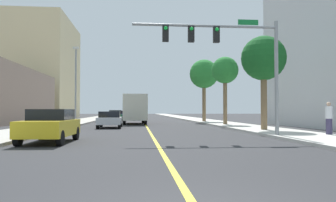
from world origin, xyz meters
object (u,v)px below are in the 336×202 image
at_px(traffic_signal_mast, 229,49).
at_px(palm_far, 204,75).
at_px(car_yellow, 50,125).
at_px(delivery_truck, 134,109).
at_px(car_silver, 110,119).
at_px(palm_mid, 225,71).
at_px(car_black, 136,115).
at_px(palm_near, 264,59).
at_px(car_blue, 122,115).
at_px(street_lamp, 76,81).
at_px(car_green, 115,116).
at_px(pedestrian, 329,118).

height_order(traffic_signal_mast, palm_far, palm_far).
distance_m(car_yellow, delivery_truck, 20.04).
relative_size(traffic_signal_mast, car_silver, 1.89).
xyz_separation_m(palm_mid, car_black, (-8.40, 25.80, -4.39)).
xyz_separation_m(palm_near, palm_far, (-0.55, 17.24, 0.84)).
relative_size(palm_mid, palm_far, 0.85).
bearing_deg(palm_near, car_silver, 151.20).
bearing_deg(car_blue, car_silver, -92.17).
bearing_deg(street_lamp, palm_far, 27.33).
xyz_separation_m(car_yellow, car_green, (1.05, 28.46, -0.03)).
xyz_separation_m(car_silver, car_black, (2.07, 28.48, 0.02)).
bearing_deg(delivery_truck, car_green, 104.36).
distance_m(street_lamp, palm_mid, 14.14).
bearing_deg(car_green, car_black, 76.96).
relative_size(car_yellow, delivery_truck, 0.55).
distance_m(traffic_signal_mast, car_yellow, 9.68).
bearing_deg(palm_near, delivery_truck, 123.55).
relative_size(traffic_signal_mast, palm_mid, 1.22).
xyz_separation_m(street_lamp, palm_far, (13.80, 7.13, 1.53)).
bearing_deg(palm_far, palm_near, -88.18).
bearing_deg(car_silver, car_black, 84.92).
bearing_deg(palm_far, car_green, 155.90).
bearing_deg(delivery_truck, car_silver, -106.70).
bearing_deg(car_silver, palm_far, 46.89).
xyz_separation_m(delivery_truck, pedestrian, (10.58, -18.03, -0.60)).
height_order(palm_near, palm_far, palm_far).
height_order(palm_near, car_yellow, palm_near).
height_order(traffic_signal_mast, car_yellow, traffic_signal_mast).
bearing_deg(car_green, traffic_signal_mast, -74.96).
relative_size(palm_near, car_yellow, 1.57).
bearing_deg(car_black, car_silver, -93.72).
height_order(traffic_signal_mast, car_silver, traffic_signal_mast).
height_order(traffic_signal_mast, palm_near, palm_near).
relative_size(palm_far, delivery_truck, 1.01).
xyz_separation_m(car_silver, pedestrian, (12.54, -10.64, 0.31)).
bearing_deg(car_blue, car_green, -94.57).
distance_m(palm_near, car_silver, 13.02).
xyz_separation_m(traffic_signal_mast, palm_far, (3.18, 21.96, 1.09)).
height_order(palm_near, delivery_truck, palm_near).
xyz_separation_m(street_lamp, delivery_truck, (5.51, 3.22, -2.61)).
bearing_deg(palm_mid, palm_far, 91.50).
distance_m(traffic_signal_mast, car_black, 39.65).
height_order(car_black, pedestrian, pedestrian).
xyz_separation_m(palm_mid, car_blue, (-10.67, 24.66, -4.40)).
bearing_deg(palm_near, pedestrian, -69.73).
height_order(street_lamp, car_blue, street_lamp).
distance_m(car_silver, delivery_truck, 7.70).
distance_m(car_green, delivery_truck, 9.17).
bearing_deg(car_black, pedestrian, -74.59).
height_order(palm_near, palm_mid, palm_near).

